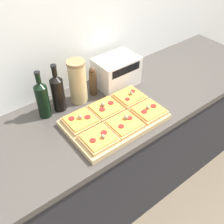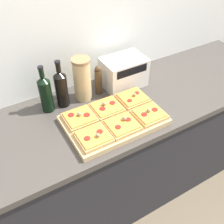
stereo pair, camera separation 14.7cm
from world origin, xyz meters
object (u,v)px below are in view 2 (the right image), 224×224
olive_oil_bottle (46,93)px  wine_bottle (61,88)px  grain_jar_tall (82,79)px  pepper_mill (98,80)px  toaster_oven (124,72)px  cutting_board (115,120)px

olive_oil_bottle → wine_bottle: (0.10, 0.00, 0.00)m
olive_oil_bottle → grain_jar_tall: bearing=0.0°
wine_bottle → pepper_mill: size_ratio=1.53×
grain_jar_tall → toaster_oven: (0.29, -0.00, -0.04)m
olive_oil_bottle → grain_jar_tall: size_ratio=1.07×
wine_bottle → grain_jar_tall: wine_bottle is taller
cutting_board → olive_oil_bottle: olive_oil_bottle is taller
cutting_board → wine_bottle: wine_bottle is taller
cutting_board → toaster_oven: (0.24, 0.29, 0.08)m
pepper_mill → wine_bottle: bearing=180.0°
pepper_mill → cutting_board: bearing=-100.4°
olive_oil_bottle → toaster_oven: (0.52, -0.00, -0.02)m
olive_oil_bottle → pepper_mill: bearing=0.0°
grain_jar_tall → pepper_mill: size_ratio=1.40×
cutting_board → pepper_mill: size_ratio=2.77×
wine_bottle → grain_jar_tall: bearing=-0.0°
grain_jar_tall → pepper_mill: (0.11, 0.00, -0.04)m
grain_jar_tall → toaster_oven: bearing=-0.2°
toaster_oven → wine_bottle: bearing=179.9°
olive_oil_bottle → wine_bottle: size_ratio=0.98×
grain_jar_tall → pepper_mill: 0.12m
olive_oil_bottle → pepper_mill: (0.34, 0.00, -0.02)m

